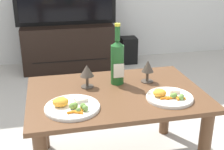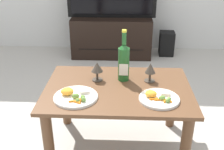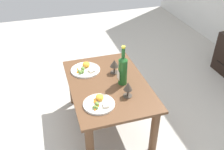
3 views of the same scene
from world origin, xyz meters
TOP-DOWN VIEW (x-y plane):
  - ground_plane at (0.00, 0.00)m, footprint 6.40×6.40m
  - dining_table at (0.00, 0.00)m, footprint 1.01×0.69m
  - tv_stand at (-0.13, 1.88)m, footprint 1.04×0.46m
  - floor_speaker at (0.61, 1.91)m, footprint 0.20×0.20m
  - wine_bottle at (0.04, 0.12)m, footprint 0.08×0.08m
  - goblet_left at (-0.15, 0.11)m, footprint 0.08×0.08m
  - goblet_right at (0.23, 0.11)m, footprint 0.08×0.08m
  - dinner_plate_left at (-0.27, -0.15)m, footprint 0.29×0.29m
  - dinner_plate_right at (0.26, -0.15)m, footprint 0.26×0.26m

SIDE VIEW (x-z plane):
  - ground_plane at x=0.00m, z-range 0.00..0.00m
  - floor_speaker at x=0.61m, z-range 0.00..0.32m
  - tv_stand at x=-0.13m, z-range 0.00..0.52m
  - dining_table at x=0.00m, z-range 0.15..0.65m
  - dinner_plate_right at x=0.26m, z-range 0.49..0.54m
  - dinner_plate_left at x=-0.27m, z-range 0.49..0.54m
  - goblet_right at x=0.23m, z-range 0.53..0.67m
  - goblet_left at x=-0.15m, z-range 0.53..0.67m
  - wine_bottle at x=0.04m, z-range 0.46..0.84m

